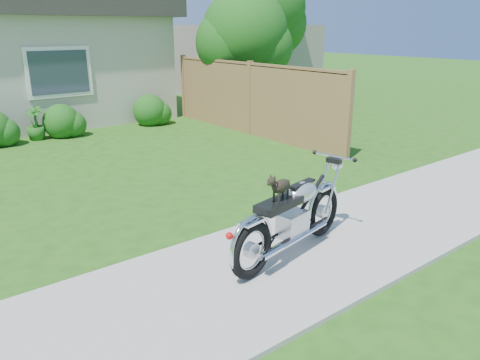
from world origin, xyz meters
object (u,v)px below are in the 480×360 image
(tree_near, at_px, (249,37))
(potted_plant_right, at_px, (35,123))
(fence, at_px, (250,99))
(tree_far, at_px, (265,13))
(motorcycle_with_dog, at_px, (293,216))

(tree_near, bearing_deg, potted_plant_right, 168.45)
(tree_near, bearing_deg, fence, -128.73)
(tree_far, distance_m, motorcycle_with_dog, 13.29)
(fence, bearing_deg, tree_far, 45.59)
(potted_plant_right, bearing_deg, tree_far, 9.69)
(tree_near, height_order, potted_plant_right, tree_near)
(tree_near, xyz_separation_m, potted_plant_right, (-5.94, 1.21, -2.03))
(tree_near, distance_m, potted_plant_right, 6.40)
(fence, height_order, tree_far, tree_far)
(fence, xyz_separation_m, potted_plant_right, (-4.67, 2.80, -0.52))
(fence, distance_m, tree_near, 2.53)
(potted_plant_right, bearing_deg, motorcycle_with_dog, -85.74)
(fence, distance_m, motorcycle_with_dog, 7.02)
(tree_far, bearing_deg, tree_near, -137.27)
(motorcycle_with_dog, bearing_deg, tree_near, 43.02)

